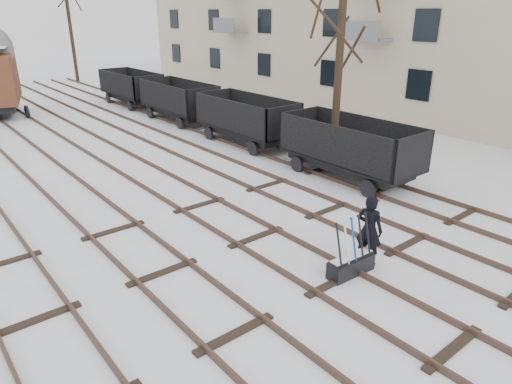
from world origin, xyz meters
TOP-DOWN VIEW (x-y plane):
  - ground at (0.00, 0.00)m, footprint 120.00×120.00m
  - tracks at (-0.00, 13.67)m, footprint 13.90×52.00m
  - ground_frame at (0.61, 0.04)m, footprint 1.32×0.49m
  - worker at (1.36, 0.14)m, footprint 0.61×0.78m
  - freight_wagon_a at (6.00, 4.72)m, footprint 2.22×5.55m
  - freight_wagon_b at (6.00, 11.12)m, footprint 2.22×5.55m
  - freight_wagon_c at (6.00, 17.52)m, footprint 2.22×5.55m
  - freight_wagon_d at (6.00, 23.92)m, footprint 2.22×5.55m
  - tree_near at (6.18, 5.65)m, footprint 0.30×0.30m
  - tree_far_right at (6.81, 37.13)m, footprint 0.30×0.30m

SIDE VIEW (x-z plane):
  - ground at x=0.00m, z-range 0.00..0.00m
  - tracks at x=0.00m, z-range -0.01..0.16m
  - ground_frame at x=0.61m, z-range -0.46..1.03m
  - freight_wagon_a at x=6.00m, z-range -0.27..2.00m
  - freight_wagon_b at x=6.00m, z-range -0.27..2.00m
  - freight_wagon_c at x=6.00m, z-range -0.27..2.00m
  - freight_wagon_d at x=6.00m, z-range -0.27..2.00m
  - worker at x=1.36m, z-range 0.00..1.88m
  - tree_near at x=6.18m, z-range 0.00..6.85m
  - tree_far_right at x=6.81m, z-range 0.00..9.64m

